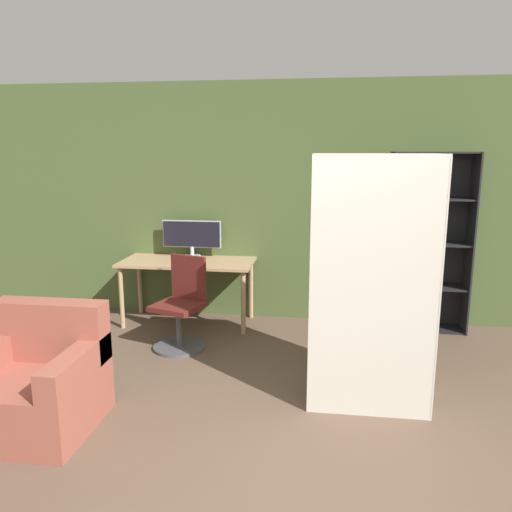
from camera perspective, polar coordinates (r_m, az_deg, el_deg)
wall_back at (r=5.71m, az=5.92°, el=5.95°), size 8.00×0.06×2.70m
desk at (r=5.67m, az=-7.83°, el=-1.38°), size 1.48×0.67×0.73m
monitor at (r=5.81m, az=-7.35°, el=2.29°), size 0.69×0.20×0.43m
office_chair at (r=5.06m, az=-8.52°, el=-6.30°), size 0.56×0.56×0.91m
bookshelf at (r=5.68m, az=17.98°, el=1.65°), size 0.86×0.35×1.93m
mattress_near at (r=3.71m, az=13.32°, el=-3.68°), size 0.92×0.19×1.92m
mattress_far at (r=4.04m, az=12.89°, el=-2.39°), size 0.92×0.19×1.92m
armchair at (r=3.99m, az=-23.80°, el=-13.08°), size 0.85×0.80×0.85m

